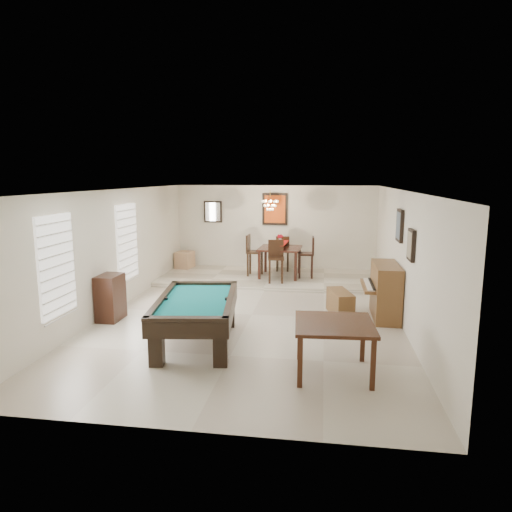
% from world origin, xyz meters
% --- Properties ---
extents(ground_plane, '(6.00, 9.00, 0.02)m').
position_xyz_m(ground_plane, '(0.00, 0.00, -0.01)').
color(ground_plane, beige).
extents(wall_back, '(6.00, 0.04, 2.60)m').
position_xyz_m(wall_back, '(0.00, 4.50, 1.30)').
color(wall_back, silver).
rests_on(wall_back, ground_plane).
extents(wall_front, '(6.00, 0.04, 2.60)m').
position_xyz_m(wall_front, '(0.00, -4.50, 1.30)').
color(wall_front, silver).
rests_on(wall_front, ground_plane).
extents(wall_left, '(0.04, 9.00, 2.60)m').
position_xyz_m(wall_left, '(-3.00, 0.00, 1.30)').
color(wall_left, silver).
rests_on(wall_left, ground_plane).
extents(wall_right, '(0.04, 9.00, 2.60)m').
position_xyz_m(wall_right, '(3.00, 0.00, 1.30)').
color(wall_right, silver).
rests_on(wall_right, ground_plane).
extents(ceiling, '(6.00, 9.00, 0.04)m').
position_xyz_m(ceiling, '(0.00, 0.00, 2.60)').
color(ceiling, white).
rests_on(ceiling, wall_back).
extents(dining_step, '(6.00, 2.50, 0.12)m').
position_xyz_m(dining_step, '(0.00, 3.25, 0.06)').
color(dining_step, beige).
rests_on(dining_step, ground_plane).
extents(window_left_front, '(0.06, 1.00, 1.70)m').
position_xyz_m(window_left_front, '(-2.97, -2.20, 1.40)').
color(window_left_front, white).
rests_on(window_left_front, wall_left).
extents(window_left_rear, '(0.06, 1.00, 1.70)m').
position_xyz_m(window_left_rear, '(-2.97, 0.60, 1.40)').
color(window_left_rear, white).
rests_on(window_left_rear, wall_left).
extents(pool_table, '(1.59, 2.51, 0.79)m').
position_xyz_m(pool_table, '(-0.68, -1.79, 0.39)').
color(pool_table, black).
rests_on(pool_table, ground_plane).
extents(square_table, '(1.19, 1.19, 0.78)m').
position_xyz_m(square_table, '(1.64, -2.68, 0.39)').
color(square_table, black).
rests_on(square_table, ground_plane).
extents(upright_piano, '(0.75, 1.34, 1.12)m').
position_xyz_m(upright_piano, '(2.60, 0.21, 0.56)').
color(upright_piano, brown).
rests_on(upright_piano, ground_plane).
extents(piano_bench, '(0.58, 0.97, 0.51)m').
position_xyz_m(piano_bench, '(1.83, 0.28, 0.25)').
color(piano_bench, brown).
rests_on(piano_bench, ground_plane).
extents(apothecary_chest, '(0.41, 0.62, 0.93)m').
position_xyz_m(apothecary_chest, '(-2.77, -0.75, 0.46)').
color(apothecary_chest, black).
rests_on(apothecary_chest, ground_plane).
extents(dining_table, '(1.18, 1.18, 0.93)m').
position_xyz_m(dining_table, '(0.28, 3.27, 0.59)').
color(dining_table, black).
rests_on(dining_table, dining_step).
extents(flower_vase, '(0.17, 0.17, 0.26)m').
position_xyz_m(flower_vase, '(0.28, 3.27, 1.18)').
color(flower_vase, red).
rests_on(flower_vase, dining_table).
extents(dining_chair_south, '(0.45, 0.45, 1.10)m').
position_xyz_m(dining_chair_south, '(0.24, 2.53, 0.67)').
color(dining_chair_south, black).
rests_on(dining_chair_south, dining_step).
extents(dining_chair_north, '(0.41, 0.41, 1.04)m').
position_xyz_m(dining_chair_north, '(0.28, 4.05, 0.64)').
color(dining_chair_north, black).
rests_on(dining_chair_north, dining_step).
extents(dining_chair_west, '(0.44, 0.44, 1.15)m').
position_xyz_m(dining_chair_west, '(-0.43, 3.27, 0.69)').
color(dining_chair_west, black).
rests_on(dining_chair_west, dining_step).
extents(dining_chair_east, '(0.44, 0.44, 1.13)m').
position_xyz_m(dining_chair_east, '(0.99, 3.24, 0.68)').
color(dining_chair_east, black).
rests_on(dining_chair_east, dining_step).
extents(corner_bench, '(0.52, 0.61, 0.49)m').
position_xyz_m(corner_bench, '(-2.70, 4.02, 0.37)').
color(corner_bench, tan).
rests_on(corner_bench, dining_step).
extents(chandelier, '(0.44, 0.44, 0.60)m').
position_xyz_m(chandelier, '(0.00, 3.20, 2.20)').
color(chandelier, '#FFE5B2').
rests_on(chandelier, ceiling).
extents(back_painting, '(0.75, 0.06, 0.95)m').
position_xyz_m(back_painting, '(0.00, 4.46, 1.90)').
color(back_painting, '#D84C14').
rests_on(back_painting, wall_back).
extents(back_mirror, '(0.55, 0.06, 0.65)m').
position_xyz_m(back_mirror, '(-1.90, 4.46, 1.80)').
color(back_mirror, white).
rests_on(back_mirror, wall_back).
extents(right_picture_upper, '(0.06, 0.55, 0.65)m').
position_xyz_m(right_picture_upper, '(2.96, 0.30, 1.90)').
color(right_picture_upper, slate).
rests_on(right_picture_upper, wall_right).
extents(right_picture_lower, '(0.06, 0.45, 0.55)m').
position_xyz_m(right_picture_lower, '(2.96, -1.00, 1.70)').
color(right_picture_lower, gray).
rests_on(right_picture_lower, wall_right).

